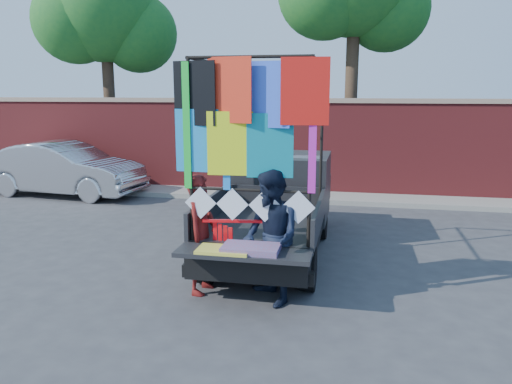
% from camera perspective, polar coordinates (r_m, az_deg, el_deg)
% --- Properties ---
extents(ground, '(90.00, 90.00, 0.00)m').
position_cam_1_polar(ground, '(7.26, 1.02, -11.26)').
color(ground, '#38383A').
rests_on(ground, ground).
extents(brick_wall, '(30.00, 0.45, 2.61)m').
position_cam_1_polar(brick_wall, '(13.72, 6.32, 5.24)').
color(brick_wall, maroon).
rests_on(brick_wall, ground).
extents(curb, '(30.00, 1.20, 0.12)m').
position_cam_1_polar(curb, '(13.23, 5.93, -0.54)').
color(curb, gray).
rests_on(curb, ground).
extents(tree_left, '(4.20, 3.30, 7.05)m').
position_cam_1_polar(tree_left, '(16.74, -16.99, 18.96)').
color(tree_left, '#38281C').
rests_on(tree_left, ground).
extents(pickup_truck, '(2.05, 5.15, 3.24)m').
position_cam_1_polar(pickup_truck, '(9.11, 2.53, -1.12)').
color(pickup_truck, black).
rests_on(pickup_truck, ground).
extents(sedan, '(4.51, 1.95, 1.44)m').
position_cam_1_polar(sedan, '(14.51, -21.05, 2.47)').
color(sedan, '#B0B2B7').
rests_on(sedan, ground).
extents(woman, '(0.45, 0.65, 1.69)m').
position_cam_1_polar(woman, '(7.02, -6.31, -4.81)').
color(woman, maroon).
rests_on(woman, ground).
extents(man, '(1.07, 1.12, 1.82)m').
position_cam_1_polar(man, '(6.61, 1.72, -5.18)').
color(man, black).
rests_on(man, ground).
extents(streamer_bundle, '(0.87, 0.17, 0.61)m').
position_cam_1_polar(streamer_bundle, '(6.81, -3.23, -4.77)').
color(streamer_bundle, '#FF0D14').
rests_on(streamer_bundle, ground).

